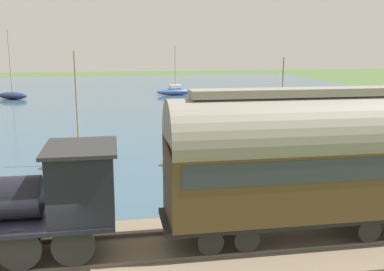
# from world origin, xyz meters

# --- Properties ---
(harbor_water) EXTENTS (80.00, 80.00, 0.01)m
(harbor_water) POSITION_xyz_m (43.62, 0.00, 0.00)
(harbor_water) COLOR #38566B
(harbor_water) RESTS_ON ground
(rail_embankment) EXTENTS (4.74, 56.00, 0.65)m
(rail_embankment) POSITION_xyz_m (0.94, 0.00, 0.27)
(rail_embankment) COLOR #756651
(rail_embankment) RESTS_ON ground
(steam_locomotive) EXTENTS (2.50, 5.64, 3.55)m
(steam_locomotive) POSITION_xyz_m (0.94, -0.14, 2.44)
(steam_locomotive) COLOR black
(steam_locomotive) RESTS_ON rail_embankment
(passenger_coach) EXTENTS (2.43, 8.57, 4.64)m
(passenger_coach) POSITION_xyz_m (0.94, -7.84, 3.19)
(passenger_coach) COLOR black
(passenger_coach) RESTS_ON rail_embankment
(sailboat_navy) EXTENTS (3.39, 4.34, 8.28)m
(sailboat_navy) POSITION_xyz_m (45.57, 9.83, 0.48)
(sailboat_navy) COLOR #192347
(sailboat_navy) RESTS_ON harbor_water
(sailboat_green) EXTENTS (3.35, 4.45, 5.77)m
(sailboat_green) POSITION_xyz_m (15.35, -12.83, 0.80)
(sailboat_green) COLOR #236B42
(sailboat_green) RESTS_ON harbor_water
(sailboat_blue) EXTENTS (2.28, 5.17, 6.40)m
(sailboat_blue) POSITION_xyz_m (46.56, -10.26, 0.53)
(sailboat_blue) COLOR #335199
(sailboat_blue) RESTS_ON harbor_water
(sailboat_red) EXTENTS (1.99, 3.58, 6.24)m
(sailboat_red) POSITION_xyz_m (12.94, -0.29, 0.77)
(sailboat_red) COLOR #B72D23
(sailboat_red) RESTS_ON harbor_water
(rowboat_mid_harbor) EXTENTS (1.38, 2.56, 0.51)m
(rowboat_mid_harbor) POSITION_xyz_m (12.03, -5.93, 0.26)
(rowboat_mid_harbor) COLOR silver
(rowboat_mid_harbor) RESTS_ON harbor_water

